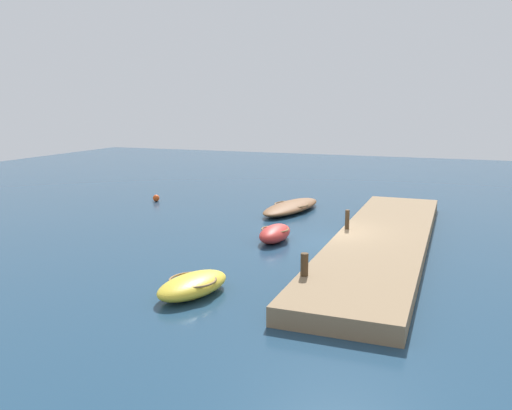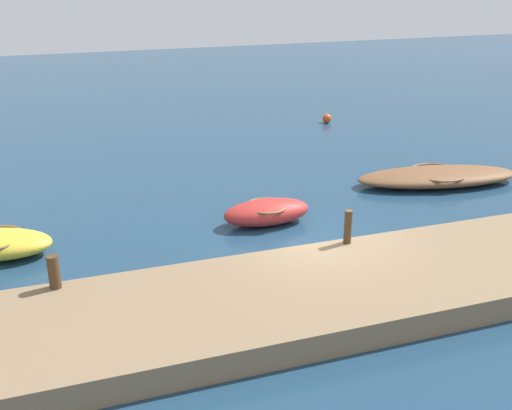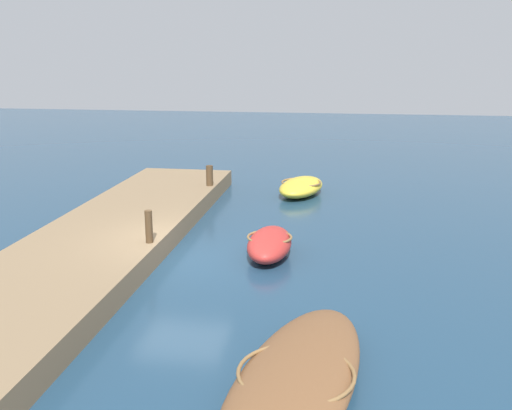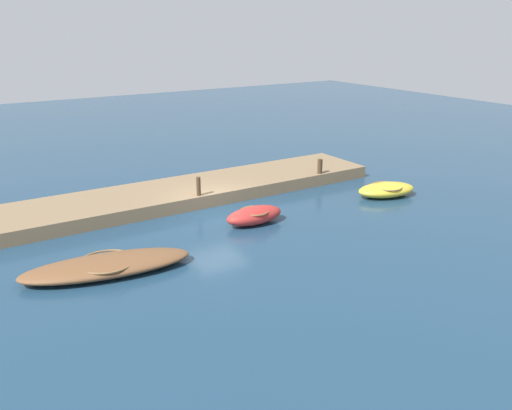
{
  "view_description": "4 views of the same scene",
  "coord_description": "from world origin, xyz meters",
  "px_view_note": "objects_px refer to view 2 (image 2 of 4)",
  "views": [
    {
      "loc": [
        -23.2,
        -5.3,
        6.33
      ],
      "look_at": [
        1.23,
        4.06,
        1.28
      ],
      "focal_mm": 37.13,
      "sensor_mm": 36.0,
      "label": 1
    },
    {
      "loc": [
        -6.28,
        -13.35,
        7.38
      ],
      "look_at": [
        -0.85,
        2.7,
        0.53
      ],
      "focal_mm": 42.52,
      "sensor_mm": 36.0,
      "label": 2
    },
    {
      "loc": [
        15.17,
        4.45,
        5.61
      ],
      "look_at": [
        -1.23,
        1.93,
        1.34
      ],
      "focal_mm": 41.71,
      "sensor_mm": 36.0,
      "label": 3
    },
    {
      "loc": [
        11.03,
        20.93,
        8.34
      ],
      "look_at": [
        -0.27,
        3.08,
        1.11
      ],
      "focal_mm": 37.86,
      "sensor_mm": 36.0,
      "label": 4
    }
  ],
  "objects_px": {
    "mooring_post_mid_west": "(348,227)",
    "marker_buoy": "(327,118)",
    "motorboat_brown": "(437,176)",
    "dinghy_red": "(267,212)",
    "mooring_post_west": "(54,272)"
  },
  "relations": [
    {
      "from": "mooring_post_west",
      "to": "marker_buoy",
      "type": "relative_size",
      "value": 1.77
    },
    {
      "from": "motorboat_brown",
      "to": "mooring_post_west",
      "type": "xyz_separation_m",
      "value": [
        -13.01,
        -4.49,
        0.72
      ]
    },
    {
      "from": "mooring_post_mid_west",
      "to": "marker_buoy",
      "type": "distance_m",
      "value": 14.95
    },
    {
      "from": "dinghy_red",
      "to": "marker_buoy",
      "type": "distance_m",
      "value": 12.66
    },
    {
      "from": "mooring_post_west",
      "to": "mooring_post_mid_west",
      "type": "height_order",
      "value": "mooring_post_mid_west"
    },
    {
      "from": "dinghy_red",
      "to": "marker_buoy",
      "type": "bearing_deg",
      "value": 57.15
    },
    {
      "from": "mooring_post_mid_west",
      "to": "mooring_post_west",
      "type": "bearing_deg",
      "value": 180.0
    },
    {
      "from": "dinghy_red",
      "to": "mooring_post_west",
      "type": "distance_m",
      "value": 6.89
    },
    {
      "from": "dinghy_red",
      "to": "mooring_post_mid_west",
      "type": "distance_m",
      "value": 3.39
    },
    {
      "from": "motorboat_brown",
      "to": "mooring_post_mid_west",
      "type": "relative_size",
      "value": 6.79
    },
    {
      "from": "motorboat_brown",
      "to": "dinghy_red",
      "type": "bearing_deg",
      "value": -159.07
    },
    {
      "from": "mooring_post_mid_west",
      "to": "marker_buoy",
      "type": "xyz_separation_m",
      "value": [
        5.83,
        13.74,
        -0.85
      ]
    },
    {
      "from": "motorboat_brown",
      "to": "dinghy_red",
      "type": "relative_size",
      "value": 2.28
    },
    {
      "from": "mooring_post_mid_west",
      "to": "motorboat_brown",
      "type": "bearing_deg",
      "value": 37.61
    },
    {
      "from": "mooring_post_west",
      "to": "motorboat_brown",
      "type": "bearing_deg",
      "value": 19.03
    }
  ]
}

